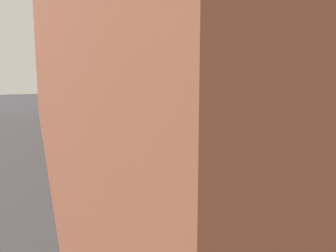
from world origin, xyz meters
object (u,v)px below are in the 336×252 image
object	(u,v)px
bicycle_by_door	(109,166)
pedestrian_near_bus	(296,241)
pedestrian_by_facade	(192,130)
city_bus	(204,84)
pedestrian_crossing_street	(236,171)
street_lamp	(181,55)
bicycle_leaning_wall	(133,210)
bicycle_nearest_sign	(124,193)
bicycle_mid_rack	(118,177)
bicycle_far_end	(100,157)

from	to	relation	value
bicycle_by_door	pedestrian_near_bus	bearing A→B (deg)	-173.51
pedestrian_by_facade	city_bus	bearing A→B (deg)	-27.52
pedestrian_crossing_street	street_lamp	world-z (taller)	street_lamp
city_bus	street_lamp	size ratio (longest dim) A/B	2.14
bicycle_leaning_wall	bicycle_nearest_sign	distance (m)	0.81
bicycle_mid_rack	pedestrian_near_bus	world-z (taller)	pedestrian_near_bus
bicycle_nearest_sign	pedestrian_near_bus	distance (m)	3.89
bicycle_far_end	pedestrian_near_bus	world-z (taller)	pedestrian_near_bus
pedestrian_near_bus	city_bus	bearing A→B (deg)	-21.56
bicycle_nearest_sign	pedestrian_near_bus	xyz separation A→B (m)	(-3.75, -0.76, 0.69)
bicycle_mid_rack	pedestrian_crossing_street	size ratio (longest dim) A/B	1.07
bicycle_leaning_wall	street_lamp	distance (m)	5.92
bicycle_far_end	pedestrian_near_bus	size ratio (longest dim) A/B	0.99
bicycle_mid_rack	street_lamp	xyz separation A→B (m)	(2.81, -2.50, 2.55)
city_bus	pedestrian_by_facade	world-z (taller)	city_bus
street_lamp	bicycle_far_end	bearing A→B (deg)	111.44
bicycle_by_door	bicycle_far_end	distance (m)	0.90
bicycle_leaning_wall	bicycle_by_door	size ratio (longest dim) A/B	0.97
bicycle_leaning_wall	bicycle_far_end	bearing A→B (deg)	-1.48
bicycle_mid_rack	bicycle_far_end	world-z (taller)	same
city_bus	pedestrian_crossing_street	world-z (taller)	city_bus
city_bus	street_lamp	bearing A→B (deg)	148.84
bicycle_far_end	pedestrian_crossing_street	size ratio (longest dim) A/B	1.06
bicycle_mid_rack	bicycle_by_door	size ratio (longest dim) A/B	1.02
bicycle_leaning_wall	bicycle_by_door	xyz separation A→B (m)	(2.74, -0.16, 0.00)
bicycle_nearest_sign	bicycle_far_end	distance (m)	2.82
city_bus	pedestrian_crossing_street	xyz separation A→B (m)	(-10.57, 4.37, -0.79)
city_bus	pedestrian_near_bus	xyz separation A→B (m)	(-13.03, 5.15, -0.72)
pedestrian_by_facade	bicycle_mid_rack	bearing A→B (deg)	126.08
bicycle_nearest_sign	street_lamp	size ratio (longest dim) A/B	0.36
city_bus	bicycle_leaning_wall	bearing A→B (deg)	149.48
bicycle_leaning_wall	street_lamp	xyz separation A→B (m)	(4.64, -2.65, 2.55)
bicycle_nearest_sign	bicycle_far_end	bearing A→B (deg)	-1.06
bicycle_far_end	city_bus	bearing A→B (deg)	-42.20
bicycle_leaning_wall	pedestrian_near_bus	size ratio (longest dim) A/B	0.95
pedestrian_crossing_street	pedestrian_near_bus	distance (m)	2.59
bicycle_nearest_sign	bicycle_far_end	world-z (taller)	same
pedestrian_by_facade	street_lamp	world-z (taller)	street_lamp
bicycle_far_end	pedestrian_by_facade	bearing A→B (deg)	-91.35
bicycle_nearest_sign	pedestrian_by_facade	bearing A→B (deg)	-42.27
bicycle_by_door	pedestrian_crossing_street	world-z (taller)	pedestrian_crossing_street
bicycle_mid_rack	pedestrian_crossing_street	world-z (taller)	pedestrian_crossing_street
bicycle_leaning_wall	bicycle_by_door	distance (m)	2.74
bicycle_by_door	pedestrian_by_facade	world-z (taller)	pedestrian_by_facade
pedestrian_crossing_street	street_lamp	xyz separation A→B (m)	(5.11, -1.07, 1.93)
bicycle_far_end	city_bus	xyz separation A→B (m)	(6.46, -5.86, 1.41)
street_lamp	bicycle_by_door	bearing A→B (deg)	127.35
bicycle_by_door	pedestrian_near_bus	world-z (taller)	pedestrian_near_bus
street_lamp	pedestrian_crossing_street	bearing A→B (deg)	168.18
bicycle_leaning_wall	bicycle_far_end	size ratio (longest dim) A/B	0.97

